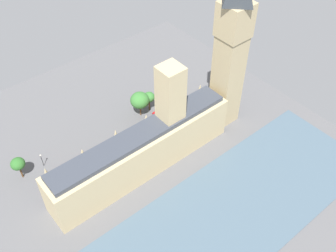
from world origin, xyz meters
The scene contains 15 objects.
ground_plane centered at (0.00, 0.00, 0.00)m, with size 136.17×136.17×0.00m, color #565659.
river_thames centered at (-32.95, 0.00, 0.12)m, with size 35.96×122.55×0.25m, color #475B6B.
parliament_building centered at (-1.99, -1.56, 9.54)m, with size 11.22×66.17×36.08m.
clock_tower centered at (-1.44, -38.29, 34.31)m, with size 9.46×9.46×66.19m.
double_decker_bus_kerbside centered at (12.32, -21.48, 2.63)m, with size 2.77×10.54×4.75m.
car_silver_leading centered at (12.28, -11.24, 0.89)m, with size 1.95×4.61×1.74m.
car_blue_far_end centered at (11.26, -1.65, 0.89)m, with size 2.05×4.33×1.74m.
car_yellow_cab_by_river_gate centered at (13.00, 7.64, 0.89)m, with size 2.02×4.40×1.74m.
double_decker_bus_trailing centered at (9.65, 20.10, 2.63)m, with size 3.02×10.60×4.75m.
pedestrian_opposite_hall centered at (5.79, -24.15, 0.71)m, with size 0.64×0.66×1.58m.
plane_tree_midblock centered at (20.32, 33.08, 6.53)m, with size 4.68×4.68×8.59m.
plane_tree_corner centered at (20.08, -19.74, 6.20)m, with size 4.51×4.51×8.20m.
plane_tree_near_tower centered at (19.75, -15.21, 7.37)m, with size 7.14×7.14×10.43m.
street_lamp_under_trees centered at (20.88, -28.38, 4.56)m, with size 0.56×0.56×6.57m.
street_lamp_slot_10 centered at (20.24, 25.53, 3.96)m, with size 0.56×0.56×5.58m.
Camera 1 is at (-74.00, 48.58, 104.19)m, focal length 42.55 mm.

